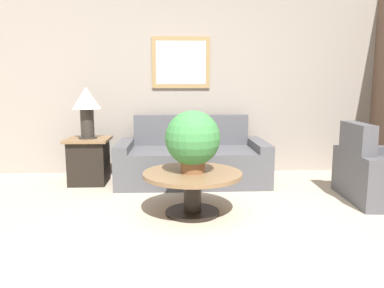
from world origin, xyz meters
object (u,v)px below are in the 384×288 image
Objects in this scene: table_lamp at (87,104)px; side_table at (89,160)px; coffee_table at (192,184)px; potted_plant_on_table at (193,139)px; couch_main at (192,161)px.

side_table is at bearing 90.00° from table_lamp.
potted_plant_on_table reaches higher than coffee_table.
side_table is (-1.32, 1.27, -0.01)m from coffee_table.
coffee_table is at bearing -44.03° from side_table.
side_table is 0.98× the size of potted_plant_on_table.
coffee_table is 1.97m from table_lamp.
side_table is at bearing 135.97° from coffee_table.
potted_plant_on_table is (1.32, -1.27, 0.45)m from side_table.
coffee_table is 1.83m from side_table.
couch_main is 1.98× the size of coffee_table.
couch_main is at bearing 0.42° from table_lamp.
couch_main is 1.37m from side_table.
potted_plant_on_table reaches higher than couch_main.
side_table is (-1.37, -0.01, 0.02)m from couch_main.
potted_plant_on_table is (0.00, -0.00, 0.45)m from coffee_table.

